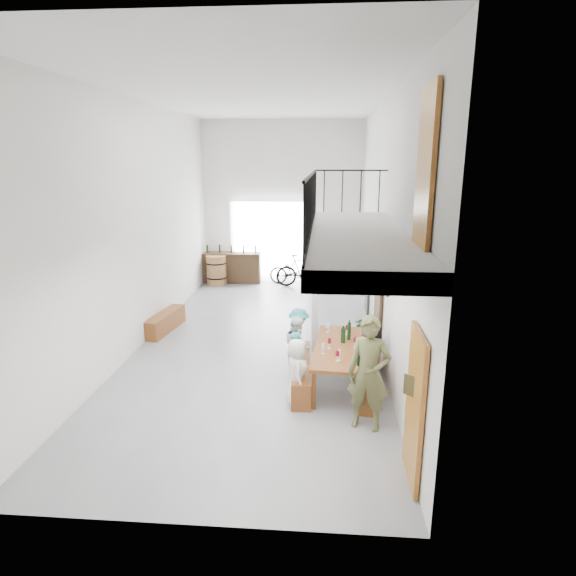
# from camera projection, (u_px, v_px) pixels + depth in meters

# --- Properties ---
(floor) EXTENTS (12.00, 12.00, 0.00)m
(floor) POSITION_uv_depth(u_px,v_px,m) (260.00, 341.00, 11.48)
(floor) COLOR gray
(floor) RESTS_ON ground
(room_walls) EXTENTS (12.00, 12.00, 12.00)m
(room_walls) POSITION_uv_depth(u_px,v_px,m) (258.00, 190.00, 10.56)
(room_walls) COLOR white
(room_walls) RESTS_ON ground
(gateway_portal) EXTENTS (2.80, 0.08, 2.80)m
(gateway_portal) POSITION_uv_depth(u_px,v_px,m) (271.00, 242.00, 16.87)
(gateway_portal) COLOR white
(gateway_portal) RESTS_ON ground
(right_wall_decor) EXTENTS (0.07, 8.28, 5.07)m
(right_wall_decor) POSITION_uv_depth(u_px,v_px,m) (389.00, 295.00, 9.03)
(right_wall_decor) COLOR #AF6D1F
(right_wall_decor) RESTS_ON ground
(balcony) EXTENTS (1.52, 5.62, 4.00)m
(balcony) POSITION_uv_depth(u_px,v_px,m) (356.00, 240.00, 7.55)
(balcony) COLOR silver
(balcony) RESTS_ON ground
(tasting_table) EXTENTS (1.08, 2.33, 0.79)m
(tasting_table) POSITION_uv_depth(u_px,v_px,m) (340.00, 350.00, 9.08)
(tasting_table) COLOR brown
(tasting_table) RESTS_ON ground
(bench_inner) EXTENTS (0.42, 2.14, 0.49)m
(bench_inner) POSITION_uv_depth(u_px,v_px,m) (302.00, 373.00, 9.21)
(bench_inner) COLOR brown
(bench_inner) RESTS_ON ground
(bench_wall) EXTENTS (0.62, 2.31, 0.53)m
(bench_wall) POSITION_uv_depth(u_px,v_px,m) (369.00, 374.00, 9.11)
(bench_wall) COLOR brown
(bench_wall) RESTS_ON ground
(tableware) EXTENTS (0.66, 1.57, 0.35)m
(tableware) POSITION_uv_depth(u_px,v_px,m) (341.00, 336.00, 9.18)
(tableware) COLOR black
(tableware) RESTS_ON tasting_table
(side_bench) EXTENTS (0.59, 1.68, 0.46)m
(side_bench) POSITION_uv_depth(u_px,v_px,m) (165.00, 322.00, 12.14)
(side_bench) COLOR brown
(side_bench) RESTS_ON ground
(oak_barrel) EXTENTS (0.69, 0.69, 1.01)m
(oak_barrel) POSITION_uv_depth(u_px,v_px,m) (216.00, 270.00, 16.60)
(oak_barrel) COLOR olive
(oak_barrel) RESTS_ON ground
(serving_counter) EXTENTS (2.01, 0.63, 1.05)m
(serving_counter) POSITION_uv_depth(u_px,v_px,m) (232.00, 267.00, 16.91)
(serving_counter) COLOR #3A2815
(serving_counter) RESTS_ON ground
(counter_bottles) EXTENTS (1.75, 0.16, 0.28)m
(counter_bottles) POSITION_uv_depth(u_px,v_px,m) (231.00, 249.00, 16.72)
(counter_bottles) COLOR black
(counter_bottles) RESTS_ON serving_counter
(guest_left_a) EXTENTS (0.45, 0.63, 1.22)m
(guest_left_a) POSITION_uv_depth(u_px,v_px,m) (297.00, 372.00, 8.39)
(guest_left_a) COLOR white
(guest_left_a) RESTS_ON ground
(guest_left_b) EXTENTS (0.31, 0.43, 1.10)m
(guest_left_b) POSITION_uv_depth(u_px,v_px,m) (297.00, 359.00, 9.07)
(guest_left_b) COLOR teal
(guest_left_b) RESTS_ON ground
(guest_left_c) EXTENTS (0.67, 0.74, 1.23)m
(guest_left_c) POSITION_uv_depth(u_px,v_px,m) (297.00, 346.00, 9.53)
(guest_left_c) COLOR white
(guest_left_c) RESTS_ON ground
(guest_left_d) EXTENTS (0.72, 0.90, 1.22)m
(guest_left_d) POSITION_uv_depth(u_px,v_px,m) (299.00, 336.00, 10.09)
(guest_left_d) COLOR teal
(guest_left_d) RESTS_ON ground
(guest_right_a) EXTENTS (0.41, 0.72, 1.17)m
(guest_right_a) POSITION_uv_depth(u_px,v_px,m) (372.00, 370.00, 8.53)
(guest_right_a) COLOR #AC201D
(guest_right_a) RESTS_ON ground
(guest_right_b) EXTENTS (0.68, 1.20, 1.23)m
(guest_right_b) POSITION_uv_depth(u_px,v_px,m) (371.00, 352.00, 9.24)
(guest_right_b) COLOR black
(guest_right_b) RESTS_ON ground
(guest_right_c) EXTENTS (0.45, 0.58, 1.06)m
(guest_right_c) POSITION_uv_depth(u_px,v_px,m) (367.00, 347.00, 9.73)
(guest_right_c) COLOR white
(guest_right_c) RESTS_ON ground
(host_standing) EXTENTS (0.78, 0.63, 1.88)m
(host_standing) POSITION_uv_depth(u_px,v_px,m) (369.00, 373.00, 7.56)
(host_standing) COLOR brown
(host_standing) RESTS_ON ground
(potted_plant) EXTENTS (0.35, 0.31, 0.37)m
(potted_plant) POSITION_uv_depth(u_px,v_px,m) (362.00, 324.00, 12.10)
(potted_plant) COLOR #21551B
(potted_plant) RESTS_ON ground
(bicycle_near) EXTENTS (1.86, 0.86, 0.94)m
(bicycle_near) POSITION_uv_depth(u_px,v_px,m) (295.00, 271.00, 16.56)
(bicycle_near) COLOR black
(bicycle_near) RESTS_ON ground
(bicycle_far) EXTENTS (1.88, 0.83, 1.09)m
(bicycle_far) POSITION_uv_depth(u_px,v_px,m) (302.00, 270.00, 16.40)
(bicycle_far) COLOR black
(bicycle_far) RESTS_ON ground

